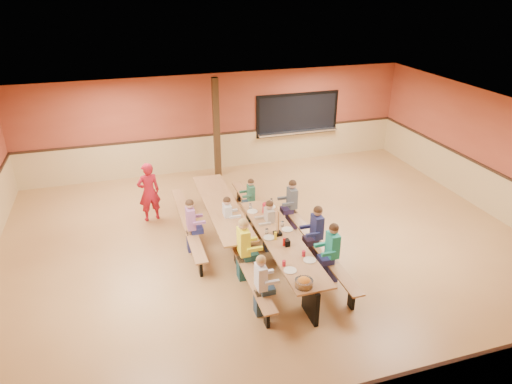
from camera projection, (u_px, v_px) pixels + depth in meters
name	position (u px, v px, depth m)	size (l,w,h in m)	color
ground	(269.00, 247.00, 10.40)	(12.00, 12.00, 0.00)	#9D6C3B
room_envelope	(270.00, 220.00, 10.10)	(12.04, 10.04, 3.02)	#98422C
kitchen_pass_through	(297.00, 116.00, 14.73)	(2.78, 0.28, 1.38)	black
structural_post	(217.00, 128.00, 13.50)	(0.18, 0.18, 3.00)	#322110
cafeteria_table_main	(281.00, 247.00, 9.40)	(1.91, 3.70, 0.74)	#A06C3F
cafeteria_table_second	(222.00, 213.00, 10.77)	(1.91, 3.70, 0.74)	#A06C3F
seated_child_white_left	(261.00, 286.00, 8.11)	(0.37, 0.31, 1.22)	white
seated_adult_yellow	(244.00, 250.00, 9.06)	(0.44, 0.36, 1.34)	#FFFB24
seated_child_grey_left	(228.00, 221.00, 10.27)	(0.36, 0.29, 1.18)	silver
seated_child_teal_right	(332.00, 253.00, 9.01)	(0.40, 0.33, 1.28)	teal
seated_child_navy_right	(316.00, 234.00, 9.66)	(0.41, 0.33, 1.28)	navy
seated_child_char_right	(292.00, 205.00, 10.92)	(0.39, 0.32, 1.26)	#4F5459
seated_child_purple_sec	(191.00, 226.00, 10.02)	(0.39, 0.32, 1.24)	#9F609B
seated_child_green_sec	(251.00, 200.00, 11.29)	(0.33, 0.27, 1.12)	#2F6A4B
seated_child_tan_sec	(269.00, 226.00, 10.05)	(0.37, 0.30, 1.21)	#B0A18B
standing_woman	(149.00, 192.00, 11.26)	(0.56, 0.37, 1.53)	#A81321
punch_pitcher	(266.00, 208.00, 10.30)	(0.16, 0.16, 0.22)	#B51828
chip_bowl	(304.00, 282.00, 7.86)	(0.32, 0.32, 0.15)	orange
napkin_dispenser	(287.00, 243.00, 9.05)	(0.10, 0.14, 0.13)	black
condiment_mustard	(275.00, 236.00, 9.24)	(0.06, 0.06, 0.17)	yellow
condiment_ketchup	(284.00, 242.00, 9.03)	(0.06, 0.06, 0.17)	#B2140F
table_paddle	(278.00, 229.00, 9.39)	(0.16, 0.16, 0.56)	black
place_settings	(282.00, 236.00, 9.29)	(0.65, 3.30, 0.11)	beige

